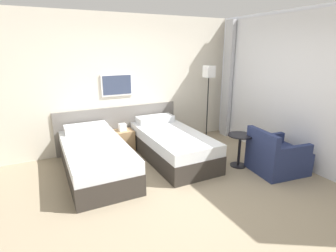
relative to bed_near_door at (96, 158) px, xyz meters
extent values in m
plane|color=gray|center=(1.02, -1.25, -0.28)|extent=(16.00, 16.00, 0.00)
cube|color=beige|center=(1.02, 1.07, 1.07)|extent=(10.00, 0.06, 2.70)
cube|color=slate|center=(0.71, 1.02, 0.17)|extent=(2.55, 0.04, 0.88)
cube|color=white|center=(0.71, 1.02, 1.06)|extent=(0.64, 0.03, 0.44)
cube|color=#333D56|center=(0.71, 1.01, 1.06)|extent=(0.58, 0.01, 0.38)
cube|color=white|center=(3.37, -1.36, 1.07)|extent=(0.06, 4.79, 2.70)
cube|color=silver|center=(3.33, -1.36, 1.04)|extent=(0.03, 4.41, 2.64)
cube|color=#B7BAC1|center=(3.24, 0.69, 1.04)|extent=(0.10, 0.24, 2.64)
cube|color=#332D28|center=(0.00, -0.02, -0.11)|extent=(0.97, 2.03, 0.34)
cube|color=silver|center=(0.00, -0.02, 0.16)|extent=(0.96, 2.01, 0.20)
cube|color=silver|center=(0.00, 0.76, 0.32)|extent=(0.77, 0.34, 0.13)
cube|color=#332D28|center=(1.43, -0.02, -0.11)|extent=(0.97, 2.03, 0.34)
cube|color=silver|center=(1.43, -0.02, 0.16)|extent=(0.96, 2.01, 0.20)
cube|color=silver|center=(1.43, 0.76, 0.32)|extent=(0.77, 0.34, 0.13)
cube|color=#9E7A51|center=(0.71, 0.79, -0.06)|extent=(0.41, 0.35, 0.44)
cube|color=white|center=(0.71, 0.79, 0.23)|extent=(0.14, 0.14, 0.14)
cylinder|color=black|center=(2.60, 0.54, -0.27)|extent=(0.24, 0.24, 0.02)
cylinder|color=black|center=(2.60, 0.54, 0.45)|extent=(0.02, 0.02, 1.42)
cube|color=white|center=(2.60, 0.54, 1.29)|extent=(0.20, 0.20, 0.25)
cylinder|color=black|center=(2.35, -0.84, -0.27)|extent=(0.28, 0.28, 0.01)
cylinder|color=black|center=(2.35, -0.84, 0.02)|extent=(0.05, 0.05, 0.56)
cylinder|color=black|center=(2.35, -0.84, 0.31)|extent=(0.44, 0.44, 0.02)
cube|color=navy|center=(2.80, -1.31, -0.08)|extent=(0.91, 0.82, 0.39)
cube|color=navy|center=(2.45, -1.26, 0.30)|extent=(0.19, 0.73, 0.37)
cube|color=navy|center=(2.76, -1.62, 0.20)|extent=(0.70, 0.18, 0.18)
cube|color=navy|center=(2.84, -0.99, 0.20)|extent=(0.70, 0.18, 0.18)
camera|label=1|loc=(-0.73, -4.16, 1.77)|focal=28.00mm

